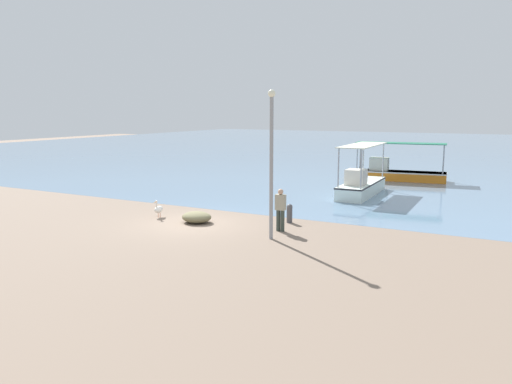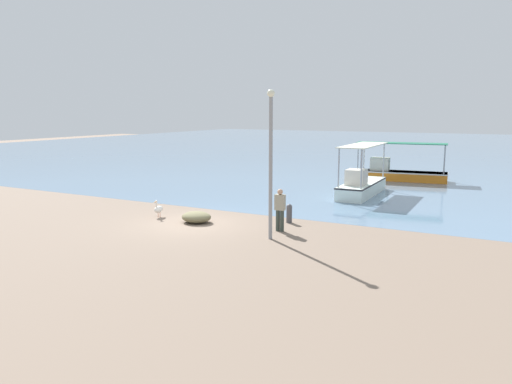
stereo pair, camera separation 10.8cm
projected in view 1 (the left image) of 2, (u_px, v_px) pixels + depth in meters
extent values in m
plane|color=#806B5B|center=(191.00, 224.00, 20.99)|extent=(120.00, 120.00, 0.00)
cube|color=#6584A2|center=(412.00, 148.00, 62.86)|extent=(110.00, 90.00, 0.00)
cube|color=white|center=(361.00, 188.00, 28.07)|extent=(1.57, 5.58, 0.74)
cube|color=black|center=(362.00, 183.00, 28.01)|extent=(1.61, 5.62, 0.08)
cylinder|color=#99999E|center=(363.00, 159.00, 30.33)|extent=(0.08, 0.08, 2.05)
cylinder|color=#99999E|center=(383.00, 160.00, 29.80)|extent=(0.08, 0.08, 2.05)
cylinder|color=#99999E|center=(338.00, 168.00, 25.88)|extent=(0.08, 0.08, 2.05)
cylinder|color=#99999E|center=(361.00, 169.00, 25.35)|extent=(0.08, 0.08, 2.05)
cube|color=beige|center=(363.00, 145.00, 27.67)|extent=(1.66, 5.38, 0.05)
cube|color=beige|center=(356.00, 177.00, 26.84)|extent=(1.03, 1.09, 0.84)
cube|color=orange|center=(399.00, 176.00, 33.91)|extent=(6.18, 2.24, 0.62)
cube|color=silver|center=(399.00, 172.00, 33.87)|extent=(6.23, 2.28, 0.08)
cylinder|color=#99999E|center=(444.00, 158.00, 33.32)|extent=(0.08, 0.08, 1.88)
cylinder|color=#99999E|center=(444.00, 160.00, 32.12)|extent=(0.08, 0.08, 1.88)
cylinder|color=#99999E|center=(360.00, 155.00, 35.29)|extent=(0.08, 0.08, 1.88)
cylinder|color=#99999E|center=(357.00, 157.00, 34.10)|extent=(0.08, 0.08, 1.88)
cube|color=#20684D|center=(401.00, 143.00, 33.55)|extent=(6.00, 2.31, 0.05)
cube|color=beige|center=(379.00, 164.00, 34.27)|extent=(1.34, 1.21, 0.89)
cylinder|color=#E0997A|center=(160.00, 215.00, 22.27)|extent=(0.03, 0.03, 0.22)
cylinder|color=#E0997A|center=(158.00, 215.00, 22.30)|extent=(0.03, 0.03, 0.22)
ellipsoid|color=white|center=(159.00, 209.00, 22.21)|extent=(0.36, 0.59, 0.32)
ellipsoid|color=white|center=(162.00, 208.00, 22.44)|extent=(0.14, 0.18, 0.10)
cylinder|color=white|center=(157.00, 205.00, 22.03)|extent=(0.07, 0.07, 0.26)
sphere|color=white|center=(157.00, 201.00, 22.01)|extent=(0.11, 0.11, 0.11)
cone|color=#E5933F|center=(155.00, 202.00, 21.86)|extent=(0.10, 0.30, 0.06)
cylinder|color=gray|center=(271.00, 169.00, 18.12)|extent=(0.14, 0.14, 5.20)
sphere|color=#EAEACC|center=(272.00, 93.00, 17.68)|extent=(0.28, 0.28, 0.28)
cylinder|color=#47474C|center=(289.00, 215.00, 21.16)|extent=(0.24, 0.24, 0.65)
sphere|color=#4C4C51|center=(290.00, 207.00, 21.10)|extent=(0.26, 0.26, 0.26)
cylinder|color=#333D35|center=(282.00, 221.00, 19.62)|extent=(0.16, 0.16, 0.85)
cylinder|color=#333D35|center=(278.00, 220.00, 19.70)|extent=(0.16, 0.16, 0.85)
cube|color=#9B9680|center=(281.00, 202.00, 19.54)|extent=(0.41, 0.24, 0.62)
sphere|color=tan|center=(281.00, 192.00, 19.47)|extent=(0.22, 0.22, 0.22)
ellipsoid|color=#736D4C|center=(197.00, 217.00, 21.18)|extent=(1.30, 1.11, 0.48)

